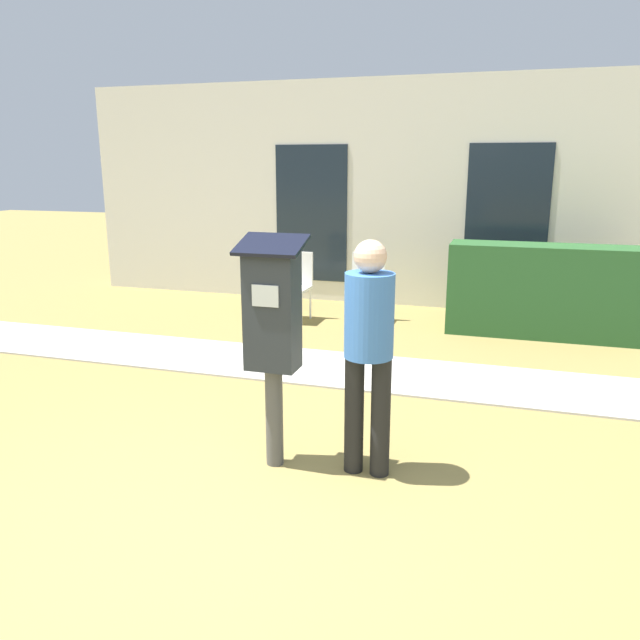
{
  "coord_description": "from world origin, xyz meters",
  "views": [
    {
      "loc": [
        1.49,
        -2.85,
        2.04
      ],
      "look_at": [
        0.33,
        0.9,
        1.05
      ],
      "focal_mm": 35.0,
      "sensor_mm": 36.0,
      "label": 1
    }
  ],
  "objects_px": {
    "parking_meter": "(272,322)",
    "person_standing": "(369,341)",
    "outdoor_chair_left": "(294,280)",
    "outdoor_chair_middle": "(366,282)"
  },
  "relations": [
    {
      "from": "person_standing",
      "to": "outdoor_chair_left",
      "type": "relative_size",
      "value": 1.76
    },
    {
      "from": "person_standing",
      "to": "outdoor_chair_left",
      "type": "xyz_separation_m",
      "value": [
        -1.88,
        3.89,
        -0.4
      ]
    },
    {
      "from": "person_standing",
      "to": "outdoor_chair_middle",
      "type": "height_order",
      "value": "person_standing"
    },
    {
      "from": "parking_meter",
      "to": "outdoor_chair_left",
      "type": "height_order",
      "value": "parking_meter"
    },
    {
      "from": "parking_meter",
      "to": "person_standing",
      "type": "xyz_separation_m",
      "value": [
        0.64,
        0.07,
        -0.09
      ]
    },
    {
      "from": "parking_meter",
      "to": "outdoor_chair_left",
      "type": "distance_m",
      "value": 4.17
    },
    {
      "from": "parking_meter",
      "to": "outdoor_chair_left",
      "type": "relative_size",
      "value": 1.77
    },
    {
      "from": "parking_meter",
      "to": "outdoor_chair_middle",
      "type": "relative_size",
      "value": 1.77
    },
    {
      "from": "parking_meter",
      "to": "outdoor_chair_middle",
      "type": "height_order",
      "value": "parking_meter"
    },
    {
      "from": "parking_meter",
      "to": "person_standing",
      "type": "relative_size",
      "value": 1.01
    }
  ]
}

